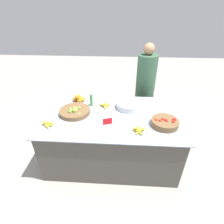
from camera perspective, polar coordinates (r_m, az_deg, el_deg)
name	(u,v)px	position (r m, az deg, el deg)	size (l,w,h in m)	color
ground_plane	(112,154)	(2.91, 0.00, -13.56)	(12.00, 12.00, 0.00)	#A39E93
market_table	(112,136)	(2.65, 0.00, -7.84)	(1.89, 1.16, 0.76)	#4C4742
lime_bowl	(75,111)	(2.50, -12.04, 0.23)	(0.43, 0.43, 0.11)	brown
tomato_basket	(165,122)	(2.31, 16.90, -3.27)	(0.34, 0.34, 0.11)	brown
orange_pile	(79,99)	(2.78, -10.70, 4.35)	(0.20, 0.14, 0.14)	orange
metal_bowl	(129,105)	(2.59, 5.49, 2.22)	(0.36, 0.36, 0.08)	silver
price_sign	(108,121)	(2.22, -1.47, -3.06)	(0.12, 0.04, 0.09)	red
veg_bundle	(92,100)	(2.62, -6.68, 3.86)	(0.03, 0.06, 0.19)	#428438
banana_bunch_middle_right	(48,124)	(2.36, -20.27, -3.65)	(0.17, 0.15, 0.06)	gold
banana_bunch_middle_left	(105,105)	(2.62, -2.22, 2.35)	(0.18, 0.22, 0.06)	gold
banana_bunch_front_right	(139,130)	(2.14, 8.81, -5.77)	(0.18, 0.20, 0.06)	gold
vendor_person	(145,90)	(3.32, 10.63, 7.06)	(0.35, 0.35, 1.54)	#385B42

